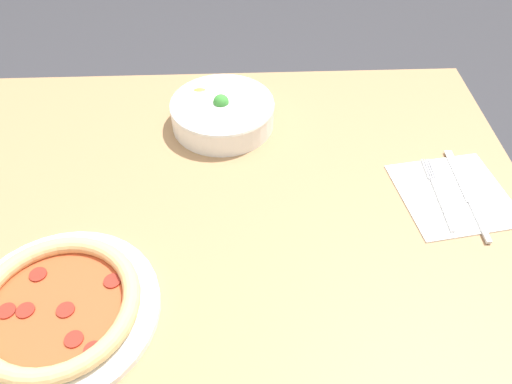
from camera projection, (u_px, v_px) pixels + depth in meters
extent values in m
cube|color=#99724C|center=(187.00, 220.00, 0.88)|extent=(1.24, 0.89, 0.03)
cylinder|color=olive|center=(11.00, 215.00, 1.39)|extent=(0.06, 0.06, 0.73)
cylinder|color=olive|center=(400.00, 203.00, 1.42)|extent=(0.06, 0.06, 0.73)
cylinder|color=white|center=(59.00, 312.00, 0.72)|extent=(0.29, 0.29, 0.01)
torus|color=tan|center=(55.00, 305.00, 0.71)|extent=(0.24, 0.24, 0.03)
cylinder|color=#B74723|center=(57.00, 308.00, 0.72)|extent=(0.21, 0.21, 0.01)
cylinder|color=maroon|center=(38.00, 274.00, 0.75)|extent=(0.03, 0.03, 0.00)
cylinder|color=maroon|center=(93.00, 350.00, 0.67)|extent=(0.03, 0.03, 0.00)
cylinder|color=maroon|center=(25.00, 310.00, 0.71)|extent=(0.03, 0.03, 0.00)
cylinder|color=maroon|center=(7.00, 311.00, 0.71)|extent=(0.03, 0.03, 0.00)
cylinder|color=maroon|center=(65.00, 310.00, 0.71)|extent=(0.03, 0.03, 0.00)
cylinder|color=maroon|center=(74.00, 339.00, 0.68)|extent=(0.03, 0.03, 0.00)
cylinder|color=maroon|center=(112.00, 281.00, 0.75)|extent=(0.03, 0.03, 0.00)
cylinder|color=white|center=(223.00, 114.00, 1.02)|extent=(0.21, 0.21, 0.05)
torus|color=white|center=(222.00, 105.00, 1.01)|extent=(0.21, 0.21, 0.01)
ellipsoid|color=tan|center=(222.00, 102.00, 1.02)|extent=(0.03, 0.04, 0.02)
ellipsoid|color=tan|center=(209.00, 97.00, 1.04)|extent=(0.03, 0.04, 0.02)
ellipsoid|color=#998466|center=(241.00, 89.00, 1.05)|extent=(0.04, 0.04, 0.02)
ellipsoid|color=tan|center=(217.00, 109.00, 1.01)|extent=(0.04, 0.03, 0.02)
ellipsoid|color=tan|center=(214.00, 126.00, 0.97)|extent=(0.03, 0.04, 0.02)
ellipsoid|color=tan|center=(238.00, 103.00, 1.03)|extent=(0.04, 0.03, 0.02)
sphere|color=#388433|center=(221.00, 102.00, 1.00)|extent=(0.03, 0.03, 0.03)
ellipsoid|color=yellow|center=(200.00, 92.00, 1.04)|extent=(0.04, 0.02, 0.02)
cube|color=white|center=(453.00, 195.00, 0.90)|extent=(0.21, 0.21, 0.00)
cube|color=silver|center=(443.00, 204.00, 0.87)|extent=(0.01, 0.13, 0.00)
cube|color=silver|center=(432.00, 169.00, 0.94)|extent=(0.00, 0.05, 0.00)
cube|color=silver|center=(430.00, 170.00, 0.94)|extent=(0.00, 0.05, 0.00)
cube|color=silver|center=(428.00, 170.00, 0.94)|extent=(0.00, 0.05, 0.00)
cube|color=silver|center=(425.00, 170.00, 0.94)|extent=(0.00, 0.05, 0.00)
cube|color=silver|center=(480.00, 222.00, 0.85)|extent=(0.01, 0.09, 0.01)
cube|color=silver|center=(459.00, 175.00, 0.93)|extent=(0.02, 0.14, 0.00)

